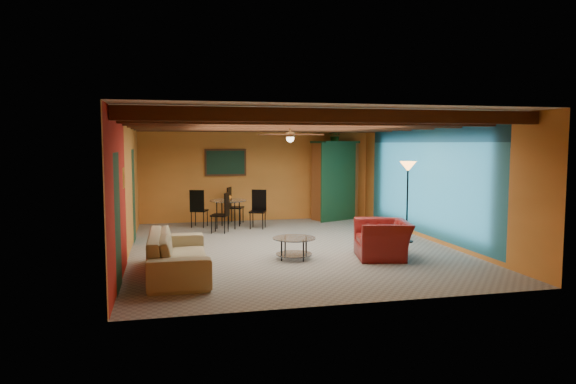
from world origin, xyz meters
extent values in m
cube|color=gray|center=(0.00, 0.00, 0.00)|extent=(6.50, 8.00, 0.01)
cube|color=silver|center=(0.00, 0.00, 2.70)|extent=(6.50, 8.00, 0.01)
cube|color=orange|center=(0.00, 4.00, 1.35)|extent=(6.50, 0.02, 2.70)
cube|color=#A91C13|center=(-3.25, 0.00, 1.35)|extent=(0.02, 8.00, 2.70)
cube|color=teal|center=(3.25, 0.00, 1.35)|extent=(0.02, 8.00, 2.70)
imported|color=#958660|center=(-2.34, -1.82, 0.35)|extent=(0.98, 2.44, 0.71)
imported|color=maroon|center=(1.48, -1.40, 0.36)|extent=(1.17, 1.27, 0.72)
cube|color=brown|center=(2.20, 3.70, 1.09)|extent=(1.39, 1.07, 2.18)
cube|color=black|center=(-0.90, 3.96, 1.65)|extent=(1.05, 0.03, 0.65)
imported|color=#26661E|center=(2.20, 3.70, 2.41)|extent=(0.48, 0.45, 0.45)
imported|color=orange|center=(-0.97, 2.86, 1.09)|extent=(0.19, 0.19, 0.19)
camera|label=1|loc=(-2.51, -10.58, 2.18)|focal=32.72mm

